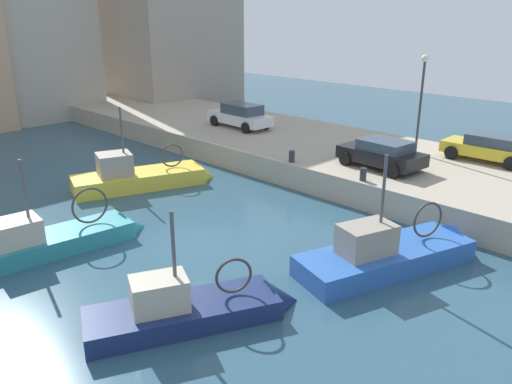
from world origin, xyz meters
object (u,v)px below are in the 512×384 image
Objects in this scene: mooring_bollard_mid at (292,156)px; parked_car_white at (240,115)px; fishing_boat_yellow at (145,183)px; mooring_bollard_south at (363,174)px; fishing_boat_blue at (393,261)px; quay_streetlamp at (422,88)px; fishing_boat_navy at (197,316)px; parked_car_black at (382,153)px; parked_car_yellow at (489,148)px; fishing_boat_teal at (58,246)px.

parked_car_white is at bearing 64.11° from mooring_bollard_mid.
fishing_boat_yellow is 12.88× the size of mooring_bollard_south.
quay_streetlamp reaches higher than fishing_boat_blue.
quay_streetlamp is (16.04, 2.43, 4.32)m from fishing_boat_navy.
parked_car_black is at bearing -97.24° from parked_car_white.
parked_car_yellow is at bearing -2.48° from fishing_boat_navy.
parked_car_black is 4.16m from mooring_bollard_mid.
mooring_bollard_south is at bearing 9.64° from fishing_boat_navy.
mooring_bollard_south is 6.42m from quay_streetlamp.
parked_car_yellow is (10.51, 1.32, 1.74)m from fishing_boat_blue.
fishing_boat_teal is at bearing 165.11° from quay_streetlamp.
fishing_boat_teal reaches higher than parked_car_black.
mooring_bollard_south is 0.11× the size of quay_streetlamp.
mooring_bollard_mid is (-6.74, 6.50, -0.40)m from parked_car_yellow.
parked_car_white is at bearing 64.20° from fishing_boat_blue.
fishing_boat_teal is 12.31m from mooring_bollard_south.
parked_car_yellow is at bearing -23.15° from fishing_boat_teal.
parked_car_black is at bearing 12.44° from mooring_bollard_south.
mooring_bollard_south is (-2.18, -0.48, -0.41)m from parked_car_black.
mooring_bollard_south is at bearing -107.44° from parked_car_white.
quay_streetlamp is (-1.09, 3.18, 2.58)m from parked_car_yellow.
fishing_boat_yellow reaches higher than mooring_bollard_mid.
mooring_bollard_mid is at bearing -115.89° from parked_car_white.
fishing_boat_navy is 10.96× the size of mooring_bollard_mid.
fishing_boat_yellow is 7.15m from mooring_bollard_mid.
fishing_boat_navy is 12.89m from parked_car_black.
parked_car_yellow is at bearing 7.13° from fishing_boat_blue.
fishing_boat_yellow is at bearing 135.58° from mooring_bollard_mid.
fishing_boat_blue is 1.74× the size of parked_car_yellow.
mooring_bollard_south is at bearing -60.63° from fishing_boat_yellow.
mooring_bollard_mid is at bearing 64.28° from fishing_boat_blue.
parked_car_white is 8.01× the size of mooring_bollard_south.
quay_streetlamp is at bearing -14.89° from fishing_boat_teal.
fishing_boat_blue reaches higher than mooring_bollard_south.
parked_car_black is (7.20, -8.44, 1.74)m from fishing_boat_yellow.
fishing_boat_navy reaches higher than parked_car_white.
fishing_boat_navy reaches higher than parked_car_black.
fishing_boat_blue is at bearing -172.87° from parked_car_yellow.
parked_car_white is 8.01× the size of mooring_bollard_mid.
parked_car_black is 5.45m from parked_car_yellow.
quay_streetlamp is (5.65, 0.67, 2.98)m from mooring_bollard_south.
mooring_bollard_south is (5.02, -8.92, 1.33)m from fishing_boat_yellow.
parked_car_black is 10.95m from parked_car_white.
mooring_bollard_mid is 7.20m from quay_streetlamp.
mooring_bollard_mid is at bearing 90.00° from mooring_bollard_south.
fishing_boat_yellow is 11.23m from parked_car_black.
fishing_boat_teal reaches higher than parked_car_white.
fishing_boat_teal is 7.18m from fishing_boat_yellow.
fishing_boat_teal is 1.64× the size of parked_car_yellow.
fishing_boat_blue is 11.29m from quay_streetlamp.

